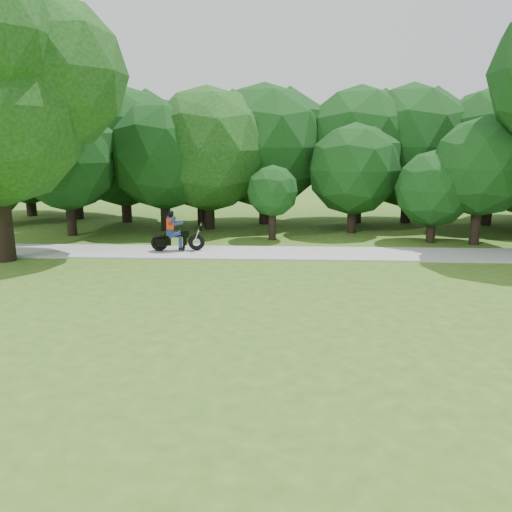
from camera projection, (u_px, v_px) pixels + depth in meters
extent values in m
plane|color=#395B1A|center=(331.00, 338.00, 10.39)|extent=(100.00, 100.00, 0.00)
cube|color=#A6A6A0|center=(309.00, 253.00, 18.18)|extent=(60.00, 2.20, 0.06)
cylinder|color=black|center=(71.00, 215.00, 21.66)|extent=(0.41, 0.41, 1.80)
sphere|color=#113812|center=(67.00, 162.00, 21.16)|extent=(4.23, 4.23, 4.23)
cylinder|color=black|center=(487.00, 207.00, 24.41)|extent=(0.49, 0.49, 1.80)
sphere|color=#113812|center=(493.00, 148.00, 23.79)|extent=(5.85, 5.85, 5.85)
cylinder|color=black|center=(209.00, 210.00, 23.34)|extent=(0.48, 0.48, 1.80)
sphere|color=#133D11|center=(208.00, 150.00, 22.73)|extent=(5.69, 5.69, 5.69)
cylinder|color=black|center=(272.00, 224.00, 20.73)|extent=(0.31, 0.31, 1.34)
sphere|color=#113812|center=(273.00, 191.00, 20.43)|extent=(2.13, 2.13, 2.13)
cylinder|color=black|center=(77.00, 202.00, 26.50)|extent=(0.55, 0.55, 1.80)
sphere|color=#113812|center=(73.00, 140.00, 25.80)|extent=(7.00, 7.00, 7.00)
cylinder|color=black|center=(201.00, 208.00, 24.40)|extent=(0.41, 0.41, 1.70)
sphere|color=#113812|center=(200.00, 162.00, 23.91)|extent=(4.17, 4.17, 4.17)
cylinder|color=black|center=(431.00, 228.00, 20.17)|extent=(0.35, 0.35, 1.18)
sphere|color=#113812|center=(434.00, 189.00, 19.82)|extent=(3.08, 3.08, 3.08)
cylinder|color=black|center=(476.00, 222.00, 19.71)|extent=(0.39, 0.39, 1.80)
sphere|color=#113812|center=(481.00, 167.00, 19.23)|extent=(3.84, 3.84, 3.84)
cylinder|color=black|center=(406.00, 205.00, 25.12)|extent=(0.50, 0.50, 1.80)
sphere|color=#113812|center=(410.00, 147.00, 24.48)|extent=(6.09, 6.09, 6.09)
cylinder|color=black|center=(31.00, 200.00, 27.46)|extent=(0.53, 0.53, 1.80)
sphere|color=#113812|center=(25.00, 142.00, 26.78)|extent=(6.69, 6.69, 6.69)
cylinder|color=black|center=(264.00, 206.00, 24.84)|extent=(0.50, 0.50, 1.80)
sphere|color=#113812|center=(264.00, 147.00, 24.21)|extent=(6.04, 6.04, 6.04)
cylinder|color=black|center=(126.00, 204.00, 25.35)|extent=(0.50, 0.50, 1.80)
sphere|color=#113812|center=(123.00, 147.00, 24.72)|extent=(5.96, 5.96, 5.96)
cylinder|color=black|center=(352.00, 216.00, 22.36)|extent=(0.40, 0.40, 1.50)
sphere|color=#113812|center=(354.00, 169.00, 21.90)|extent=(4.05, 4.05, 4.05)
cylinder|color=black|center=(0.00, 216.00, 24.06)|extent=(0.32, 0.32, 1.00)
cylinder|color=black|center=(165.00, 211.00, 22.89)|extent=(0.45, 0.45, 1.80)
sphere|color=#113812|center=(163.00, 156.00, 22.33)|extent=(4.93, 4.93, 4.93)
cylinder|color=black|center=(357.00, 205.00, 25.08)|extent=(0.50, 0.50, 1.80)
sphere|color=#113812|center=(359.00, 147.00, 24.45)|extent=(5.96, 5.96, 5.96)
sphere|color=#133D11|center=(50.00, 74.00, 16.52)|extent=(5.12, 5.12, 5.12)
torus|color=black|center=(159.00, 243.00, 18.36)|extent=(0.63, 0.27, 0.62)
torus|color=black|center=(196.00, 242.00, 18.50)|extent=(0.63, 0.27, 0.62)
cube|color=black|center=(173.00, 241.00, 18.40)|extent=(1.00, 0.36, 0.28)
cube|color=silver|center=(177.00, 241.00, 18.42)|extent=(0.46, 0.36, 0.35)
cube|color=black|center=(183.00, 234.00, 18.38)|extent=(0.49, 0.33, 0.23)
cube|color=black|center=(170.00, 235.00, 18.34)|extent=(0.49, 0.35, 0.09)
cylinder|color=silver|center=(197.00, 234.00, 18.43)|extent=(0.35, 0.09, 0.79)
cylinder|color=silver|center=(201.00, 224.00, 18.36)|extent=(0.12, 0.56, 0.03)
cube|color=black|center=(160.00, 243.00, 18.17)|extent=(0.38, 0.16, 0.30)
cube|color=black|center=(161.00, 241.00, 18.54)|extent=(0.38, 0.16, 0.30)
cube|color=#1C314B|center=(170.00, 232.00, 18.31)|extent=(0.31, 0.37, 0.21)
cube|color=#1C314B|center=(170.00, 224.00, 18.24)|extent=(0.28, 0.40, 0.49)
cube|color=#FF2E05|center=(170.00, 223.00, 18.24)|extent=(0.31, 0.44, 0.39)
sphere|color=black|center=(171.00, 214.00, 18.16)|extent=(0.25, 0.25, 0.25)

